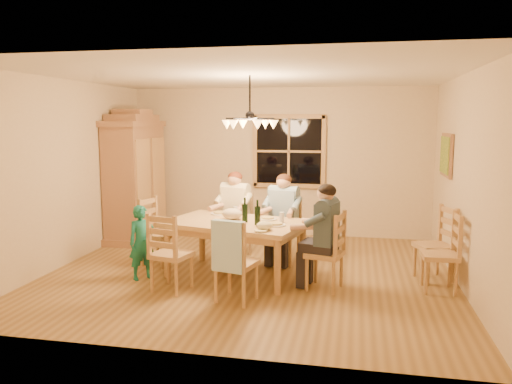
% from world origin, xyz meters
% --- Properties ---
extents(floor, '(5.50, 5.50, 0.00)m').
position_xyz_m(floor, '(0.00, 0.00, 0.00)').
color(floor, olive).
rests_on(floor, ground).
extents(ceiling, '(5.50, 5.00, 0.02)m').
position_xyz_m(ceiling, '(0.00, 0.00, 2.70)').
color(ceiling, white).
rests_on(ceiling, wall_back).
extents(wall_back, '(5.50, 0.02, 2.70)m').
position_xyz_m(wall_back, '(0.00, 2.50, 1.35)').
color(wall_back, beige).
rests_on(wall_back, floor).
extents(wall_left, '(0.02, 5.00, 2.70)m').
position_xyz_m(wall_left, '(-2.75, 0.00, 1.35)').
color(wall_left, beige).
rests_on(wall_left, floor).
extents(wall_right, '(0.02, 5.00, 2.70)m').
position_xyz_m(wall_right, '(2.75, 0.00, 1.35)').
color(wall_right, beige).
rests_on(wall_right, floor).
extents(window, '(1.30, 0.06, 1.30)m').
position_xyz_m(window, '(0.20, 2.47, 1.55)').
color(window, black).
rests_on(window, wall_back).
extents(painting, '(0.06, 0.78, 0.64)m').
position_xyz_m(painting, '(2.71, 1.20, 1.60)').
color(painting, brown).
rests_on(painting, wall_right).
extents(chandelier, '(0.77, 0.68, 0.71)m').
position_xyz_m(chandelier, '(-0.00, 0.00, 2.08)').
color(chandelier, black).
rests_on(chandelier, ceiling).
extents(armoire, '(0.66, 1.40, 2.30)m').
position_xyz_m(armoire, '(-2.42, 1.60, 1.06)').
color(armoire, brown).
rests_on(armoire, floor).
extents(dining_table, '(2.02, 1.50, 0.76)m').
position_xyz_m(dining_table, '(-0.17, -0.17, 0.66)').
color(dining_table, tan).
rests_on(dining_table, floor).
extents(chair_far_left, '(0.53, 0.51, 0.99)m').
position_xyz_m(chair_far_left, '(-0.40, 0.77, 0.30)').
color(chair_far_left, '#AC7F4C').
rests_on(chair_far_left, floor).
extents(chair_far_right, '(0.53, 0.51, 0.99)m').
position_xyz_m(chair_far_right, '(0.38, 0.58, 0.30)').
color(chair_far_right, '#AC7F4C').
rests_on(chair_far_right, floor).
extents(chair_near_left, '(0.53, 0.51, 0.99)m').
position_xyz_m(chair_near_left, '(-0.81, -0.89, 0.30)').
color(chair_near_left, '#AC7F4C').
rests_on(chair_near_left, floor).
extents(chair_near_right, '(0.53, 0.51, 0.99)m').
position_xyz_m(chair_near_right, '(0.07, -1.11, 0.30)').
color(chair_near_right, '#AC7F4C').
rests_on(chair_near_right, floor).
extents(chair_end_left, '(0.51, 0.53, 0.99)m').
position_xyz_m(chair_end_left, '(-1.39, 0.13, 0.30)').
color(chair_end_left, '#AC7F4C').
rests_on(chair_end_left, floor).
extents(chair_end_right, '(0.51, 0.53, 0.99)m').
position_xyz_m(chair_end_right, '(1.05, -0.47, 0.30)').
color(chair_end_right, '#AC7F4C').
rests_on(chair_end_right, floor).
extents(adult_woman, '(0.47, 0.50, 0.87)m').
position_xyz_m(adult_woman, '(-0.40, 0.77, 0.84)').
color(adult_woman, '#F4E9BC').
rests_on(adult_woman, floor).
extents(adult_plaid_man, '(0.47, 0.50, 0.87)m').
position_xyz_m(adult_plaid_man, '(0.38, 0.58, 0.84)').
color(adult_plaid_man, teal).
rests_on(adult_plaid_man, floor).
extents(adult_slate_man, '(0.50, 0.47, 0.87)m').
position_xyz_m(adult_slate_man, '(1.05, -0.47, 0.84)').
color(adult_slate_man, '#3E5163').
rests_on(adult_slate_man, floor).
extents(towel, '(0.39, 0.19, 0.58)m').
position_xyz_m(towel, '(0.03, -1.29, 0.70)').
color(towel, '#ACD6E9').
rests_on(towel, chair_near_right).
extents(wine_bottle_a, '(0.08, 0.08, 0.33)m').
position_xyz_m(wine_bottle_a, '(-0.03, -0.20, 0.93)').
color(wine_bottle_a, black).
rests_on(wine_bottle_a, dining_table).
extents(wine_bottle_b, '(0.08, 0.08, 0.33)m').
position_xyz_m(wine_bottle_b, '(0.17, -0.35, 0.93)').
color(wine_bottle_b, black).
rests_on(wine_bottle_b, dining_table).
extents(plate_woman, '(0.26, 0.26, 0.02)m').
position_xyz_m(plate_woman, '(-0.51, 0.28, 0.77)').
color(plate_woman, white).
rests_on(plate_woman, dining_table).
extents(plate_plaid, '(0.26, 0.26, 0.02)m').
position_xyz_m(plate_plaid, '(0.24, 0.02, 0.77)').
color(plate_plaid, white).
rests_on(plate_plaid, dining_table).
extents(plate_slate, '(0.26, 0.26, 0.02)m').
position_xyz_m(plate_slate, '(0.41, -0.35, 0.77)').
color(plate_slate, white).
rests_on(plate_slate, dining_table).
extents(wine_glass_a, '(0.06, 0.06, 0.14)m').
position_xyz_m(wine_glass_a, '(-0.25, 0.16, 0.83)').
color(wine_glass_a, silver).
rests_on(wine_glass_a, dining_table).
extents(wine_glass_b, '(0.06, 0.06, 0.14)m').
position_xyz_m(wine_glass_b, '(0.46, -0.14, 0.83)').
color(wine_glass_b, silver).
rests_on(wine_glass_b, dining_table).
extents(cap, '(0.20, 0.20, 0.11)m').
position_xyz_m(cap, '(0.32, -0.64, 0.82)').
color(cap, beige).
rests_on(cap, dining_table).
extents(napkin, '(0.21, 0.18, 0.03)m').
position_xyz_m(napkin, '(-0.34, -0.33, 0.78)').
color(napkin, '#4B5989').
rests_on(napkin, dining_table).
extents(cloth_bundle, '(0.28, 0.22, 0.15)m').
position_xyz_m(cloth_bundle, '(-0.24, -0.06, 0.84)').
color(cloth_bundle, '#C7B590').
rests_on(cloth_bundle, dining_table).
extents(child, '(0.43, 0.43, 1.00)m').
position_xyz_m(child, '(-1.36, -0.54, 0.50)').
color(child, '#1B7D6E').
rests_on(child, floor).
extents(chair_spare_front, '(0.43, 0.45, 0.99)m').
position_xyz_m(chair_spare_front, '(2.45, -0.26, 0.30)').
color(chair_spare_front, '#AC7F4C').
rests_on(chair_spare_front, floor).
extents(chair_spare_back, '(0.55, 0.56, 0.99)m').
position_xyz_m(chair_spare_back, '(2.45, 0.18, 0.30)').
color(chair_spare_back, '#AC7F4C').
rests_on(chair_spare_back, floor).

